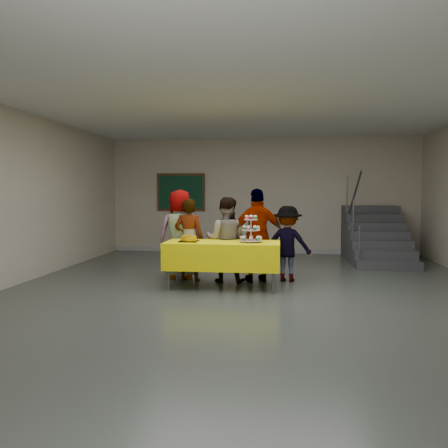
{
  "coord_description": "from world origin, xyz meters",
  "views": [
    {
      "loc": [
        0.45,
        -6.48,
        1.56
      ],
      "look_at": [
        -0.46,
        0.8,
        1.05
      ],
      "focal_mm": 35.0,
      "sensor_mm": 36.0,
      "label": 1
    }
  ],
  "objects_px": {
    "schoolchild_a": "(180,234)",
    "staircase": "(374,239)",
    "schoolchild_c": "(226,240)",
    "schoolchild_b": "(189,240)",
    "noticeboard": "(181,192)",
    "schoolchild_e": "(288,244)",
    "bake_table": "(222,255)",
    "cupcake_stand": "(251,232)",
    "schoolchild_d": "(258,235)",
    "bear_cake": "(189,238)"
  },
  "relations": [
    {
      "from": "schoolchild_a",
      "to": "staircase",
      "type": "height_order",
      "value": "staircase"
    },
    {
      "from": "schoolchild_c",
      "to": "schoolchild_b",
      "type": "bearing_deg",
      "value": 1.79
    },
    {
      "from": "schoolchild_b",
      "to": "noticeboard",
      "type": "bearing_deg",
      "value": -70.72
    },
    {
      "from": "staircase",
      "to": "schoolchild_e",
      "type": "bearing_deg",
      "value": -126.57
    },
    {
      "from": "noticeboard",
      "to": "bake_table",
      "type": "bearing_deg",
      "value": -68.91
    },
    {
      "from": "schoolchild_c",
      "to": "noticeboard",
      "type": "relative_size",
      "value": 1.15
    },
    {
      "from": "cupcake_stand",
      "to": "schoolchild_d",
      "type": "height_order",
      "value": "schoolchild_d"
    },
    {
      "from": "schoolchild_b",
      "to": "schoolchild_a",
      "type": "bearing_deg",
      "value": -40.9
    },
    {
      "from": "bear_cake",
      "to": "schoolchild_d",
      "type": "height_order",
      "value": "schoolchild_d"
    },
    {
      "from": "cupcake_stand",
      "to": "schoolchild_e",
      "type": "height_order",
      "value": "schoolchild_e"
    },
    {
      "from": "schoolchild_b",
      "to": "noticeboard",
      "type": "height_order",
      "value": "noticeboard"
    },
    {
      "from": "schoolchild_d",
      "to": "cupcake_stand",
      "type": "bearing_deg",
      "value": 66.15
    },
    {
      "from": "bake_table",
      "to": "noticeboard",
      "type": "height_order",
      "value": "noticeboard"
    },
    {
      "from": "cupcake_stand",
      "to": "schoolchild_a",
      "type": "bearing_deg",
      "value": 150.63
    },
    {
      "from": "schoolchild_b",
      "to": "bake_table",
      "type": "bearing_deg",
      "value": 145.85
    },
    {
      "from": "cupcake_stand",
      "to": "schoolchild_c",
      "type": "xyz_separation_m",
      "value": [
        -0.47,
        0.51,
        -0.19
      ]
    },
    {
      "from": "bake_table",
      "to": "cupcake_stand",
      "type": "xyz_separation_m",
      "value": [
        0.47,
        -0.01,
        0.39
      ]
    },
    {
      "from": "bake_table",
      "to": "bear_cake",
      "type": "relative_size",
      "value": 5.25
    },
    {
      "from": "bear_cake",
      "to": "bake_table",
      "type": "bearing_deg",
      "value": 4.63
    },
    {
      "from": "bear_cake",
      "to": "noticeboard",
      "type": "relative_size",
      "value": 0.28
    },
    {
      "from": "cupcake_stand",
      "to": "staircase",
      "type": "bearing_deg",
      "value": 52.67
    },
    {
      "from": "schoolchild_e",
      "to": "noticeboard",
      "type": "height_order",
      "value": "noticeboard"
    },
    {
      "from": "cupcake_stand",
      "to": "noticeboard",
      "type": "xyz_separation_m",
      "value": [
        -2.15,
        4.37,
        0.66
      ]
    },
    {
      "from": "bear_cake",
      "to": "schoolchild_c",
      "type": "bearing_deg",
      "value": 45.01
    },
    {
      "from": "bake_table",
      "to": "schoolchild_b",
      "type": "bearing_deg",
      "value": 141.37
    },
    {
      "from": "staircase",
      "to": "schoolchild_c",
      "type": "bearing_deg",
      "value": -136.37
    },
    {
      "from": "schoolchild_d",
      "to": "staircase",
      "type": "height_order",
      "value": "staircase"
    },
    {
      "from": "staircase",
      "to": "noticeboard",
      "type": "xyz_separation_m",
      "value": [
        -4.84,
        0.84,
        1.11
      ]
    },
    {
      "from": "noticeboard",
      "to": "schoolchild_e",
      "type": "bearing_deg",
      "value": -52.9
    },
    {
      "from": "staircase",
      "to": "schoolchild_b",
      "type": "bearing_deg",
      "value": -142.07
    },
    {
      "from": "bake_table",
      "to": "schoolchild_c",
      "type": "xyz_separation_m",
      "value": [
        -0.0,
        0.5,
        0.19
      ]
    },
    {
      "from": "schoolchild_e",
      "to": "schoolchild_d",
      "type": "bearing_deg",
      "value": 23.72
    },
    {
      "from": "bake_table",
      "to": "schoolchild_a",
      "type": "xyz_separation_m",
      "value": [
        -0.88,
        0.75,
        0.26
      ]
    },
    {
      "from": "bear_cake",
      "to": "schoolchild_a",
      "type": "xyz_separation_m",
      "value": [
        -0.33,
        0.8,
        -0.01
      ]
    },
    {
      "from": "cupcake_stand",
      "to": "staircase",
      "type": "height_order",
      "value": "staircase"
    },
    {
      "from": "schoolchild_b",
      "to": "schoolchild_d",
      "type": "distance_m",
      "value": 1.23
    },
    {
      "from": "schoolchild_d",
      "to": "staircase",
      "type": "xyz_separation_m",
      "value": [
        2.61,
        2.95,
        -0.34
      ]
    },
    {
      "from": "cupcake_stand",
      "to": "staircase",
      "type": "xyz_separation_m",
      "value": [
        2.69,
        3.53,
        -0.46
      ]
    },
    {
      "from": "cupcake_stand",
      "to": "noticeboard",
      "type": "distance_m",
      "value": 4.91
    },
    {
      "from": "bear_cake",
      "to": "staircase",
      "type": "height_order",
      "value": "staircase"
    },
    {
      "from": "schoolchild_b",
      "to": "schoolchild_d",
      "type": "bearing_deg",
      "value": -173.71
    },
    {
      "from": "bake_table",
      "to": "schoolchild_e",
      "type": "xyz_separation_m",
      "value": [
        1.08,
        0.71,
        0.12
      ]
    },
    {
      "from": "bear_cake",
      "to": "schoolchild_e",
      "type": "relative_size",
      "value": 0.27
    },
    {
      "from": "bake_table",
      "to": "bear_cake",
      "type": "xyz_separation_m",
      "value": [
        -0.55,
        -0.04,
        0.27
      ]
    },
    {
      "from": "schoolchild_a",
      "to": "schoolchild_d",
      "type": "bearing_deg",
      "value": 158.68
    },
    {
      "from": "schoolchild_b",
      "to": "schoolchild_c",
      "type": "distance_m",
      "value": 0.67
    },
    {
      "from": "bear_cake",
      "to": "schoolchild_b",
      "type": "distance_m",
      "value": 0.6
    },
    {
      "from": "schoolchild_c",
      "to": "noticeboard",
      "type": "bearing_deg",
      "value": -61.93
    },
    {
      "from": "schoolchild_a",
      "to": "schoolchild_c",
      "type": "relative_size",
      "value": 1.09
    },
    {
      "from": "schoolchild_b",
      "to": "noticeboard",
      "type": "relative_size",
      "value": 1.14
    }
  ]
}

